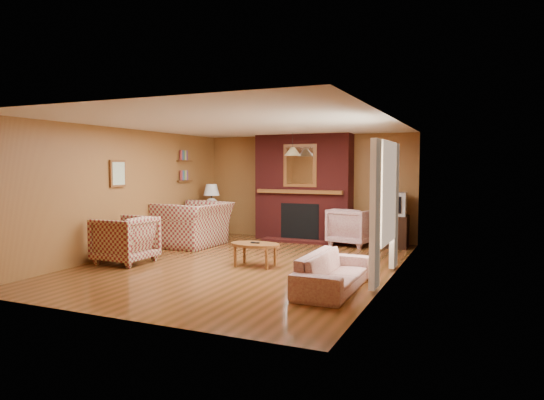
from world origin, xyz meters
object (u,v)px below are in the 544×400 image
at_px(side_table, 212,224).
at_px(crt_tv, 393,204).
at_px(plaid_armchair, 125,240).
at_px(coffee_table, 255,246).
at_px(table_lamp, 211,196).
at_px(floral_sofa, 333,272).
at_px(fireplace, 303,188).
at_px(floral_armchair, 352,227).
at_px(tv_stand, 393,231).
at_px(plaid_loveseat, 194,224).

distance_m(side_table, crt_tv, 4.20).
bearing_deg(plaid_armchair, side_table, -176.76).
relative_size(coffee_table, table_lamp, 1.41).
height_order(floral_sofa, crt_tv, crt_tv).
relative_size(fireplace, crt_tv, 4.33).
xyz_separation_m(floral_sofa, crt_tv, (0.15, 3.86, 0.65)).
distance_m(floral_armchair, tv_stand, 0.85).
height_order(floral_armchair, side_table, floral_armchair).
xyz_separation_m(coffee_table, tv_stand, (1.80, 2.88, -0.01)).
bearing_deg(plaid_loveseat, crt_tv, 113.30).
relative_size(table_lamp, tv_stand, 0.93).
xyz_separation_m(plaid_armchair, floral_sofa, (3.85, -0.32, -0.16)).
bearing_deg(side_table, plaid_armchair, -87.31).
bearing_deg(floral_sofa, plaid_loveseat, 57.71).
distance_m(plaid_loveseat, tv_stand, 4.18).
bearing_deg(floral_sofa, table_lamp, 48.52).
xyz_separation_m(plaid_loveseat, crt_tv, (3.90, 1.51, 0.44)).
bearing_deg(coffee_table, plaid_loveseat, 146.84).
relative_size(plaid_armchair, crt_tv, 1.63).
distance_m(plaid_armchair, floral_sofa, 3.87).
bearing_deg(coffee_table, tv_stand, 58.02).
bearing_deg(side_table, table_lamp, 0.00).
height_order(fireplace, side_table, fireplace).
height_order(plaid_armchair, tv_stand, plaid_armchair).
bearing_deg(table_lamp, plaid_loveseat, -77.85).
bearing_deg(plaid_loveseat, table_lamp, -165.67).
distance_m(fireplace, plaid_loveseat, 2.61).
relative_size(floral_armchair, tv_stand, 1.32).
distance_m(coffee_table, side_table, 3.46).
xyz_separation_m(coffee_table, crt_tv, (1.80, 2.88, 0.57)).
bearing_deg(fireplace, plaid_armchair, -117.59).
xyz_separation_m(floral_sofa, tv_stand, (0.15, 3.87, 0.08)).
relative_size(coffee_table, crt_tv, 1.57).
height_order(table_lamp, crt_tv, table_lamp).
bearing_deg(plaid_armchair, floral_sofa, 85.77).
distance_m(plaid_armchair, floral_armchair, 4.69).
relative_size(floral_sofa, crt_tv, 3.08).
bearing_deg(floral_armchair, plaid_armchair, 59.53).
bearing_deg(side_table, tv_stand, 4.82).
xyz_separation_m(tv_stand, crt_tv, (-0.00, -0.01, 0.57)).
bearing_deg(plaid_loveseat, coffee_table, 59.03).
bearing_deg(plaid_armchair, floral_armchair, 138.22).
relative_size(floral_sofa, table_lamp, 2.76).
distance_m(plaid_loveseat, floral_sofa, 4.43).
relative_size(plaid_loveseat, coffee_table, 1.63).
relative_size(fireplace, plaid_armchair, 2.67).
distance_m(side_table, tv_stand, 4.16).
bearing_deg(crt_tv, plaid_armchair, -138.49).
distance_m(fireplace, tv_stand, 2.23).
relative_size(plaid_armchair, floral_sofa, 0.53).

